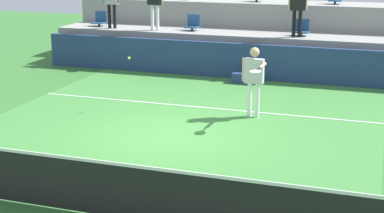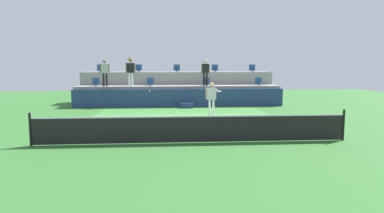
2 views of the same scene
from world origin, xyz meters
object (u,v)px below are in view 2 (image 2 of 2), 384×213
(spectator_in_grey, at_px, (205,70))
(stadium_chair_lower_left, at_px, (150,82))
(stadium_chair_upper_right, at_px, (215,69))
(stadium_chair_lower_right, at_px, (206,82))
(stadium_chair_upper_center, at_px, (177,69))
(stadium_chair_upper_far_right, at_px, (252,69))
(stadium_chair_upper_left, at_px, (139,69))
(stadium_chair_lower_far_left, at_px, (96,83))
(stadium_chair_upper_far_left, at_px, (100,69))
(spectator_leaning_on_rail, at_px, (105,70))
(tennis_player, at_px, (212,96))
(equipment_bag, at_px, (187,106))
(spectator_with_hat, at_px, (130,69))
(stadium_chair_lower_far_right, at_px, (259,82))
(tennis_ball, at_px, (150,91))

(spectator_in_grey, bearing_deg, stadium_chair_lower_left, 173.79)
(stadium_chair_upper_right, bearing_deg, stadium_chair_lower_right, -114.70)
(stadium_chair_lower_right, bearing_deg, stadium_chair_upper_center, 135.93)
(stadium_chair_upper_far_right, bearing_deg, stadium_chair_upper_left, 180.00)
(stadium_chair_lower_far_left, distance_m, stadium_chair_upper_center, 5.60)
(spectator_in_grey, bearing_deg, stadium_chair_lower_far_left, 176.86)
(stadium_chair_upper_far_left, height_order, spectator_leaning_on_rail, spectator_leaning_on_rail)
(stadium_chair_upper_center, bearing_deg, tennis_player, -78.01)
(stadium_chair_lower_right, distance_m, stadium_chair_upper_right, 2.16)
(stadium_chair_lower_far_left, distance_m, spectator_in_grey, 7.04)
(stadium_chair_upper_far_left, bearing_deg, equipment_bag, -32.50)
(stadium_chair_lower_left, distance_m, spectator_with_hat, 1.55)
(stadium_chair_upper_right, bearing_deg, stadium_chair_lower_left, -158.04)
(stadium_chair_upper_far_left, bearing_deg, stadium_chair_upper_right, 0.00)
(stadium_chair_lower_far_left, distance_m, stadium_chair_lower_right, 7.10)
(stadium_chair_lower_far_right, distance_m, spectator_leaning_on_rail, 9.97)
(stadium_chair_upper_right, xyz_separation_m, spectator_in_grey, (-0.94, -2.18, -0.06))
(stadium_chair_lower_far_right, xyz_separation_m, stadium_chair_upper_far_right, (0.01, 1.80, 0.85))
(stadium_chair_upper_center, bearing_deg, stadium_chair_lower_far_left, -161.03)
(stadium_chair_lower_far_left, relative_size, spectator_leaning_on_rail, 0.31)
(stadium_chair_upper_left, bearing_deg, tennis_player, -59.60)
(stadium_chair_lower_left, distance_m, tennis_ball, 5.59)
(stadium_chair_lower_left, height_order, stadium_chair_upper_far_left, stadium_chair_upper_far_left)
(tennis_player, distance_m, equipment_bag, 3.69)
(stadium_chair_upper_far_left, bearing_deg, stadium_chair_lower_left, -27.37)
(stadium_chair_lower_far_right, relative_size, stadium_chair_upper_left, 1.00)
(stadium_chair_upper_far_left, bearing_deg, spectator_with_hat, -43.97)
(spectator_with_hat, relative_size, equipment_bag, 2.34)
(spectator_leaning_on_rail, bearing_deg, tennis_player, -38.83)
(stadium_chair_lower_far_right, bearing_deg, stadium_chair_upper_far_left, 170.37)
(spectator_leaning_on_rail, bearing_deg, stadium_chair_lower_far_left, 149.86)
(stadium_chair_lower_far_left, xyz_separation_m, stadium_chair_upper_center, (5.24, 1.80, 0.85))
(tennis_player, distance_m, tennis_ball, 3.12)
(stadium_chair_upper_center, height_order, spectator_leaning_on_rail, spectator_leaning_on_rail)
(stadium_chair_lower_left, relative_size, tennis_ball, 7.65)
(stadium_chair_upper_left, distance_m, spectator_with_hat, 2.21)
(stadium_chair_upper_center, relative_size, stadium_chair_upper_right, 1.00)
(stadium_chair_lower_far_right, bearing_deg, stadium_chair_upper_right, 145.96)
(spectator_in_grey, bearing_deg, stadium_chair_upper_far_right, 31.17)
(stadium_chair_lower_right, distance_m, spectator_with_hat, 4.94)
(stadium_chair_upper_center, relative_size, tennis_ball, 7.65)
(spectator_with_hat, bearing_deg, tennis_player, -47.44)
(stadium_chair_lower_far_left, relative_size, stadium_chair_upper_center, 1.00)
(stadium_chair_lower_far_left, distance_m, stadium_chair_lower_left, 3.46)
(stadium_chair_lower_left, distance_m, stadium_chair_upper_far_left, 4.01)
(tennis_player, bearing_deg, spectator_in_grey, 87.09)
(stadium_chair_lower_right, xyz_separation_m, spectator_with_hat, (-4.85, -0.38, 0.89))
(stadium_chair_upper_far_left, distance_m, stadium_chair_upper_center, 5.25)
(stadium_chair_lower_left, distance_m, stadium_chair_upper_left, 2.17)
(stadium_chair_lower_far_right, xyz_separation_m, stadium_chair_upper_center, (-5.35, 1.80, 0.85))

